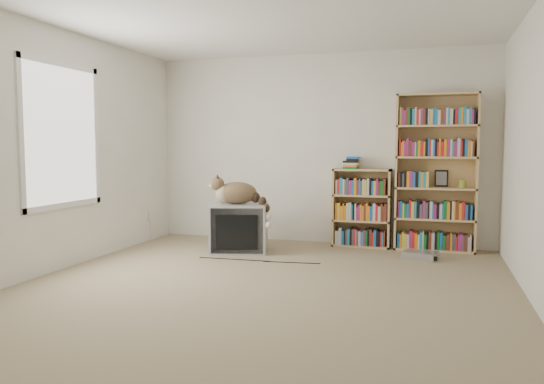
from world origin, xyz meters
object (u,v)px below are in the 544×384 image
(crt_tv, at_px, (239,227))
(bookcase_short, at_px, (362,210))
(bookcase_tall, at_px, (436,177))
(cat, at_px, (241,196))
(dvd_player, at_px, (420,255))

(crt_tv, height_order, bookcase_short, bookcase_short)
(bookcase_tall, xyz_separation_m, bookcase_short, (-0.90, -0.00, -0.44))
(cat, xyz_separation_m, bookcase_tall, (2.25, 0.80, 0.22))
(bookcase_tall, relative_size, bookcase_short, 1.92)
(crt_tv, height_order, dvd_player, crt_tv)
(bookcase_tall, bearing_deg, cat, -160.38)
(cat, bearing_deg, bookcase_short, 4.94)
(bookcase_short, bearing_deg, cat, -149.44)
(crt_tv, distance_m, bookcase_tall, 2.49)
(cat, distance_m, dvd_player, 2.21)
(cat, bearing_deg, crt_tv, 103.17)
(crt_tv, relative_size, bookcase_tall, 0.42)
(bookcase_short, bearing_deg, dvd_player, -38.03)
(crt_tv, bearing_deg, bookcase_short, 13.69)
(crt_tv, bearing_deg, bookcase_tall, 3.66)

